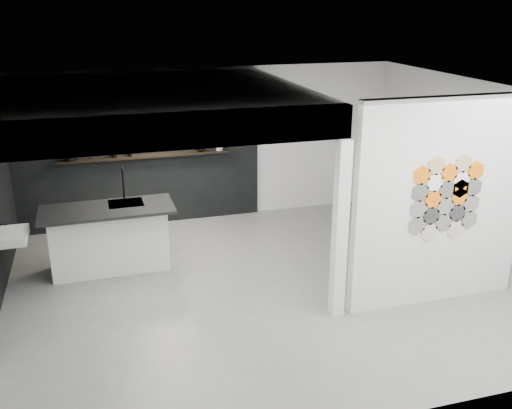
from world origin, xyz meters
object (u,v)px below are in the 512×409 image
object	(u,v)px
stockpot	(70,156)
bottle_dark	(130,152)
partition_panel	(440,203)
kitchen_island	(109,237)
utensil_cup	(114,155)
glass_vase	(219,146)
kettle	(200,148)
glass_bowl	(219,148)
wall_basin	(12,236)

from	to	relation	value
stockpot	bottle_dark	size ratio (longest dim) A/B	1.13
partition_panel	kitchen_island	xyz separation A→B (m)	(-4.18, 2.19, -0.87)
utensil_cup	glass_vase	bearing A→B (deg)	0.00
kitchen_island	utensil_cup	world-z (taller)	kitchen_island
kettle	glass_vase	bearing A→B (deg)	12.48
kettle	utensil_cup	distance (m)	1.52
kitchen_island	glass_bowl	xyz separation A→B (m)	(2.10, 1.68, 0.84)
glass_vase	stockpot	bearing A→B (deg)	180.00
bottle_dark	utensil_cup	world-z (taller)	bottle_dark
partition_panel	kitchen_island	bearing A→B (deg)	152.37
glass_vase	kitchen_island	bearing A→B (deg)	-141.37
partition_panel	kitchen_island	world-z (taller)	partition_panel
glass_vase	glass_bowl	bearing A→B (deg)	0.00
kettle	glass_vase	xyz separation A→B (m)	(0.36, 0.00, 0.00)
glass_vase	bottle_dark	distance (m)	1.61
partition_panel	utensil_cup	world-z (taller)	partition_panel
glass_bowl	utensil_cup	size ratio (longest dim) A/B	1.18
stockpot	utensil_cup	world-z (taller)	stockpot
partition_panel	utensil_cup	bearing A→B (deg)	135.64
wall_basin	glass_vase	world-z (taller)	glass_vase
partition_panel	wall_basin	xyz separation A→B (m)	(-5.46, 1.80, -0.55)
partition_panel	stockpot	world-z (taller)	partition_panel
stockpot	utensil_cup	size ratio (longest dim) A/B	1.85
kitchen_island	bottle_dark	world-z (taller)	kitchen_island
glass_bowl	utensil_cup	world-z (taller)	utensil_cup
partition_panel	wall_basin	world-z (taller)	partition_panel
bottle_dark	glass_bowl	bearing A→B (deg)	0.00
kitchen_island	utensil_cup	size ratio (longest dim) A/B	18.40
partition_panel	glass_bowl	xyz separation A→B (m)	(-2.08, 3.87, -0.04)
stockpot	kettle	bearing A→B (deg)	0.00
wall_basin	stockpot	distance (m)	2.28
wall_basin	glass_bowl	world-z (taller)	glass_bowl
glass_vase	utensil_cup	distance (m)	1.88
glass_vase	bottle_dark	bearing A→B (deg)	180.00
kettle	glass_bowl	distance (m)	0.36
wall_basin	glass_bowl	bearing A→B (deg)	31.35
partition_panel	glass_vase	bearing A→B (deg)	118.23
glass_bowl	bottle_dark	distance (m)	1.61
wall_basin	kettle	distance (m)	3.71
stockpot	bottle_dark	bearing A→B (deg)	0.00
wall_basin	kettle	bearing A→B (deg)	34.26
stockpot	glass_vase	distance (m)	2.61
wall_basin	glass_vase	bearing A→B (deg)	31.35
partition_panel	bottle_dark	world-z (taller)	partition_panel
stockpot	glass_bowl	size ratio (longest dim) A/B	1.57
wall_basin	bottle_dark	size ratio (longest dim) A/B	3.45
glass_vase	utensil_cup	size ratio (longest dim) A/B	1.37
glass_bowl	glass_vase	bearing A→B (deg)	0.00
kettle	bottle_dark	world-z (taller)	bottle_dark
glass_bowl	bottle_dark	bearing A→B (deg)	180.00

